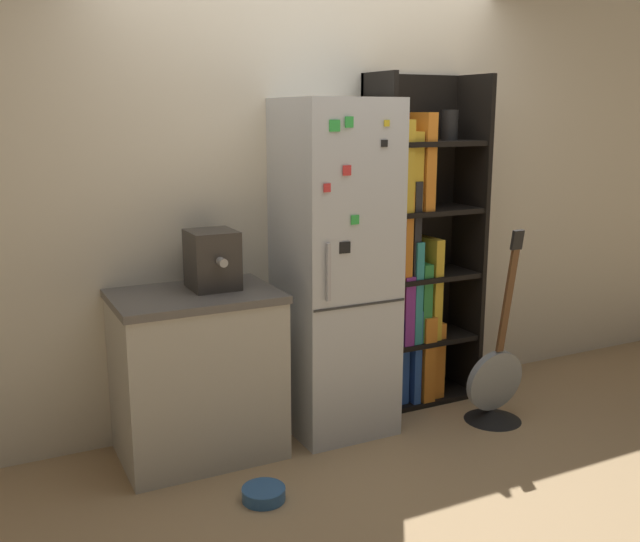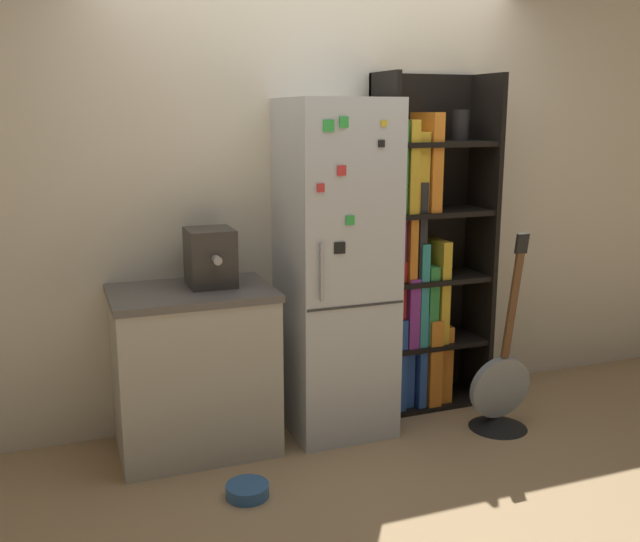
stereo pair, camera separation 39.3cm
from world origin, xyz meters
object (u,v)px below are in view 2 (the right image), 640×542
Objects in this scene: refrigerator at (335,269)px; bookshelf at (418,267)px; espresso_machine at (210,257)px; guitar at (500,400)px; pet_bowl at (247,490)px.

bookshelf is (0.60, 0.14, -0.06)m from refrigerator.
refrigerator is 5.88× the size of espresso_machine.
refrigerator reaches higher than espresso_machine.
pet_bowl is at bearing -171.88° from guitar.
pet_bowl is at bearing -139.00° from refrigerator.
refrigerator is 0.93× the size of bookshelf.
guitar is (0.87, -0.37, -0.76)m from refrigerator.
pet_bowl is at bearing -150.26° from bookshelf.
espresso_machine is at bearing 175.73° from refrigerator.
espresso_machine reaches higher than guitar.
refrigerator is 1.22m from guitar.
bookshelf is 6.35× the size of espresso_machine.
espresso_machine is 1.52× the size of pet_bowl.
bookshelf is at bearing 29.74° from pet_bowl.
guitar is 1.58m from pet_bowl.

